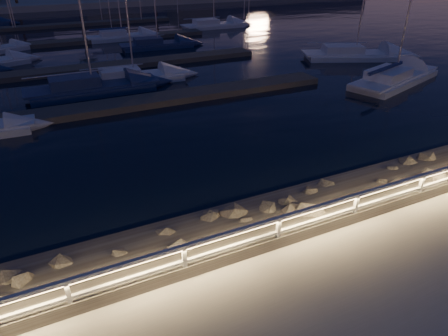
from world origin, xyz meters
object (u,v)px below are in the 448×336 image
Objects in this scene: sailboat_c at (131,77)px; sailboat_g at (156,44)px; guard_rail at (330,209)px; sailboat_b at (89,87)px; sailboat_l at (212,25)px; sailboat_k at (120,36)px; sailboat_d at (393,77)px; sailboat_h at (353,54)px.

sailboat_g is at bearing 66.64° from sailboat_c.
sailboat_b reaches higher than guard_rail.
sailboat_b is 27.97m from sailboat_l.
sailboat_b is at bearing -108.33° from sailboat_k.
sailboat_d is at bearing -59.99° from sailboat_k.
sailboat_d reaches higher than sailboat_c.
sailboat_l reaches higher than sailboat_g.
sailboat_d is 1.24× the size of sailboat_g.
sailboat_k is at bearing 156.92° from sailboat_h.
sailboat_g is (-12.11, 19.42, -0.04)m from sailboat_d.
sailboat_k reaches higher than guard_rail.
guard_rail is 21.30m from sailboat_c.
sailboat_b is at bearing -130.20° from sailboat_l.
sailboat_g is 19.04m from sailboat_h.
sailboat_b is 0.94× the size of sailboat_h.
sailboat_k is (6.18, 18.20, -0.07)m from sailboat_b.
sailboat_l is (12.32, 2.79, 0.01)m from sailboat_k.
sailboat_c is 1.04× the size of sailboat_g.
guard_rail is at bearing -109.49° from sailboat_h.
sailboat_c reaches higher than guard_rail.
sailboat_c is at bearing -159.96° from sailboat_h.
sailboat_d is 22.88m from sailboat_g.
sailboat_d is 1.11× the size of sailboat_l.
sailboat_c reaches higher than sailboat_g.
sailboat_b is 1.13× the size of sailboat_c.
sailboat_l is (-4.65, 20.74, -0.03)m from sailboat_h.
sailboat_h is (14.72, -12.08, 0.04)m from sailboat_g.
sailboat_g is (5.20, 10.86, -0.01)m from sailboat_c.
sailboat_h reaches higher than guard_rail.
guard_rail is at bearing -159.84° from sailboat_d.
sailboat_b is 3.55m from sailboat_c.
sailboat_b is at bearing -153.48° from sailboat_c.
sailboat_l is at bearing 13.16° from sailboat_k.
sailboat_d reaches higher than sailboat_k.
sailboat_b is 1.18× the size of sailboat_g.
sailboat_h is (18.70, 20.02, -0.92)m from guard_rail.
sailboat_b is at bearing -155.86° from sailboat_h.
sailboat_b is 19.21m from sailboat_k.
sailboat_h is at bearing -1.31° from sailboat_c.
guard_rail is 2.79× the size of sailboat_h.
sailboat_c is 19.95m from sailboat_h.
sailboat_h reaches higher than sailboat_g.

